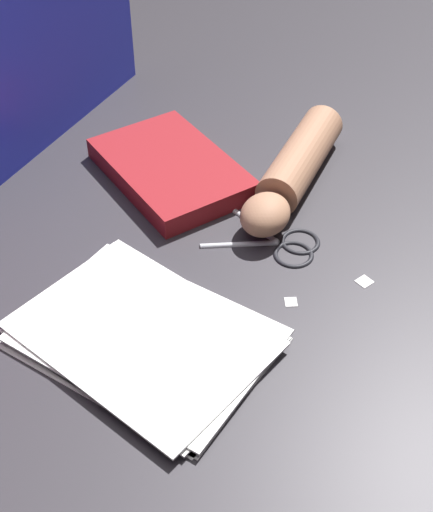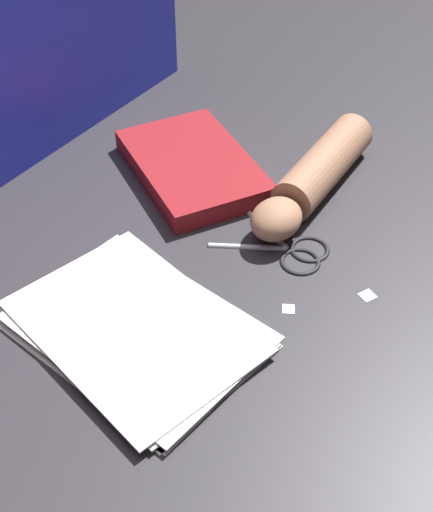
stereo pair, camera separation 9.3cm
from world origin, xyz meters
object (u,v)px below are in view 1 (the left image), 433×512
(paper_stack, at_px, (144,336))
(book_closed, at_px, (171,169))
(scissors, at_px, (282,242))
(hand_forearm, at_px, (294,170))

(paper_stack, height_order, book_closed, book_closed)
(paper_stack, bearing_deg, book_closed, 33.09)
(book_closed, bearing_deg, scissors, -98.57)
(scissors, bearing_deg, paper_stack, 170.41)
(paper_stack, xyz_separation_m, scissors, (0.26, -0.04, -0.00))
(book_closed, xyz_separation_m, hand_forearm, (0.09, -0.17, 0.02))
(paper_stack, distance_m, hand_forearm, 0.39)
(scissors, bearing_deg, book_closed, 81.43)
(scissors, xyz_separation_m, hand_forearm, (0.13, 0.06, 0.03))
(paper_stack, distance_m, book_closed, 0.35)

